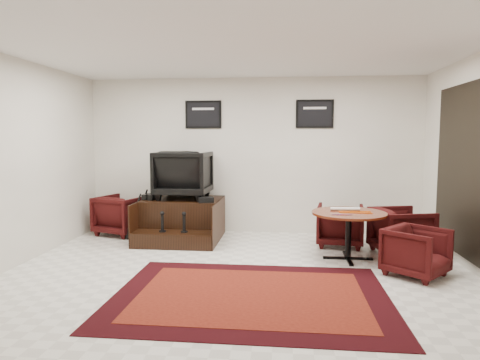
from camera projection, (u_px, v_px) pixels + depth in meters
The scene contains 16 objects.
ground at pixel (237, 274), 5.42m from camera, with size 6.00×6.00×0.00m, color white.
room_shell at pixel (271, 133), 5.33m from camera, with size 6.02×5.02×2.81m.
area_rug at pixel (251, 295), 4.68m from camera, with size 3.00×2.25×0.01m.
shine_podium at pixel (182, 220), 7.33m from camera, with size 1.32×1.36×0.68m.
shine_chair at pixel (184, 172), 7.39m from camera, with size 0.89×0.83×0.92m, color black.
shoes_pair at pixel (151, 197), 7.27m from camera, with size 0.27×0.30×0.09m.
polish_kit at pixel (206, 200), 6.95m from camera, with size 0.24×0.17×0.08m, color black.
umbrella_black at pixel (134, 216), 7.26m from camera, with size 0.30×0.11×0.82m, color black, non-canonical shape.
umbrella_hooked at pixel (140, 213), 7.39m from camera, with size 0.33×0.12×0.88m, color black, non-canonical shape.
armchair_side at pixel (121, 213), 7.66m from camera, with size 0.75×0.70×0.77m, color black.
meeting_table at pixel (349, 218), 6.04m from camera, with size 1.04×1.04×0.68m.
table_chair_back at pixel (340, 223), 6.85m from camera, with size 0.71×0.67×0.73m, color black.
table_chair_window at pixel (401, 229), 6.34m from camera, with size 0.74×0.69×0.76m, color black.
table_chair_corner at pixel (417, 249), 5.33m from camera, with size 0.66×0.61×0.68m, color black.
paper_roll at pixel (345, 209), 6.15m from camera, with size 0.05×0.05×0.42m, color silver.
table_clutter at pixel (353, 212), 5.98m from camera, with size 0.57×0.31×0.01m.
Camera 1 is at (0.59, -5.25, 1.72)m, focal length 32.00 mm.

